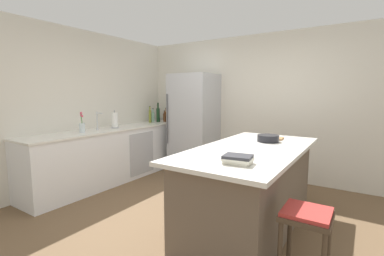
{
  "coord_description": "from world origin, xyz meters",
  "views": [
    {
      "loc": [
        1.65,
        -2.59,
        1.54
      ],
      "look_at": [
        -0.64,
        0.92,
        1.0
      ],
      "focal_mm": 25.08,
      "sensor_mm": 36.0,
      "label": 1
    }
  ],
  "objects_px": {
    "syrup_bottle": "(165,117)",
    "mixing_bowl": "(268,138)",
    "flower_vase": "(82,126)",
    "cutting_board": "(272,138)",
    "paper_towel_roll": "(115,120)",
    "wine_bottle": "(158,114)",
    "bar_stool": "(306,225)",
    "gin_bottle": "(153,117)",
    "olive_oil_bottle": "(150,116)",
    "kitchen_island": "(250,187)",
    "cookbook_stack": "(238,159)",
    "sink_faucet": "(98,120)",
    "whiskey_bottle": "(166,116)",
    "refrigerator": "(194,123)"
  },
  "relations": [
    {
      "from": "whiskey_bottle",
      "to": "wine_bottle",
      "type": "xyz_separation_m",
      "value": [
        -0.06,
        -0.2,
        0.05
      ]
    },
    {
      "from": "gin_bottle",
      "to": "syrup_bottle",
      "type": "bearing_deg",
      "value": 50.41
    },
    {
      "from": "wine_bottle",
      "to": "gin_bottle",
      "type": "relative_size",
      "value": 1.39
    },
    {
      "from": "syrup_bottle",
      "to": "cutting_board",
      "type": "bearing_deg",
      "value": -19.99
    },
    {
      "from": "kitchen_island",
      "to": "flower_vase",
      "type": "xyz_separation_m",
      "value": [
        -2.63,
        -0.31,
        0.56
      ]
    },
    {
      "from": "kitchen_island",
      "to": "paper_towel_roll",
      "type": "xyz_separation_m",
      "value": [
        -2.67,
        0.37,
        0.59
      ]
    },
    {
      "from": "kitchen_island",
      "to": "sink_faucet",
      "type": "bearing_deg",
      "value": 178.92
    },
    {
      "from": "cutting_board",
      "to": "kitchen_island",
      "type": "bearing_deg",
      "value": -91.05
    },
    {
      "from": "paper_towel_roll",
      "to": "gin_bottle",
      "type": "relative_size",
      "value": 1.06
    },
    {
      "from": "whiskey_bottle",
      "to": "olive_oil_bottle",
      "type": "relative_size",
      "value": 0.85
    },
    {
      "from": "bar_stool",
      "to": "sink_faucet",
      "type": "xyz_separation_m",
      "value": [
        -3.45,
        0.78,
        0.55
      ]
    },
    {
      "from": "kitchen_island",
      "to": "cutting_board",
      "type": "relative_size",
      "value": 7.11
    },
    {
      "from": "refrigerator",
      "to": "paper_towel_roll",
      "type": "height_order",
      "value": "refrigerator"
    },
    {
      "from": "whiskey_bottle",
      "to": "cutting_board",
      "type": "bearing_deg",
      "value": -21.67
    },
    {
      "from": "kitchen_island",
      "to": "paper_towel_roll",
      "type": "bearing_deg",
      "value": 172.12
    },
    {
      "from": "kitchen_island",
      "to": "syrup_bottle",
      "type": "height_order",
      "value": "syrup_bottle"
    },
    {
      "from": "whiskey_bottle",
      "to": "cutting_board",
      "type": "height_order",
      "value": "whiskey_bottle"
    },
    {
      "from": "bar_stool",
      "to": "cookbook_stack",
      "type": "distance_m",
      "value": 0.72
    },
    {
      "from": "refrigerator",
      "to": "sink_faucet",
      "type": "distance_m",
      "value": 1.81
    },
    {
      "from": "cookbook_stack",
      "to": "wine_bottle",
      "type": "bearing_deg",
      "value": 141.01
    },
    {
      "from": "olive_oil_bottle",
      "to": "paper_towel_roll",
      "type": "bearing_deg",
      "value": -85.15
    },
    {
      "from": "bar_stool",
      "to": "gin_bottle",
      "type": "height_order",
      "value": "gin_bottle"
    },
    {
      "from": "bar_stool",
      "to": "paper_towel_roll",
      "type": "distance_m",
      "value": 3.6
    },
    {
      "from": "syrup_bottle",
      "to": "mixing_bowl",
      "type": "height_order",
      "value": "syrup_bottle"
    },
    {
      "from": "refrigerator",
      "to": "syrup_bottle",
      "type": "bearing_deg",
      "value": 174.86
    },
    {
      "from": "whiskey_bottle",
      "to": "wine_bottle",
      "type": "relative_size",
      "value": 0.72
    },
    {
      "from": "sink_faucet",
      "to": "syrup_bottle",
      "type": "xyz_separation_m",
      "value": [
        0.13,
        1.62,
        -0.06
      ]
    },
    {
      "from": "wine_bottle",
      "to": "bar_stool",
      "type": "bearing_deg",
      "value": -33.95
    },
    {
      "from": "kitchen_island",
      "to": "sink_faucet",
      "type": "distance_m",
      "value": 2.79
    },
    {
      "from": "bar_stool",
      "to": "wine_bottle",
      "type": "height_order",
      "value": "wine_bottle"
    },
    {
      "from": "flower_vase",
      "to": "syrup_bottle",
      "type": "distance_m",
      "value": 1.98
    },
    {
      "from": "syrup_bottle",
      "to": "olive_oil_bottle",
      "type": "height_order",
      "value": "olive_oil_bottle"
    },
    {
      "from": "wine_bottle",
      "to": "gin_bottle",
      "type": "xyz_separation_m",
      "value": [
        -0.07,
        -0.09,
        -0.05
      ]
    },
    {
      "from": "syrup_bottle",
      "to": "gin_bottle",
      "type": "xyz_separation_m",
      "value": [
        -0.16,
        -0.19,
        0.02
      ]
    },
    {
      "from": "flower_vase",
      "to": "cutting_board",
      "type": "bearing_deg",
      "value": 21.29
    },
    {
      "from": "paper_towel_roll",
      "to": "wine_bottle",
      "type": "xyz_separation_m",
      "value": [
        -0.02,
        1.2,
        0.03
      ]
    },
    {
      "from": "whiskey_bottle",
      "to": "mixing_bowl",
      "type": "xyz_separation_m",
      "value": [
        2.66,
        -1.3,
        -0.07
      ]
    },
    {
      "from": "refrigerator",
      "to": "wine_bottle",
      "type": "relative_size",
      "value": 4.67
    },
    {
      "from": "mixing_bowl",
      "to": "cutting_board",
      "type": "height_order",
      "value": "mixing_bowl"
    },
    {
      "from": "flower_vase",
      "to": "wine_bottle",
      "type": "bearing_deg",
      "value": 91.53
    },
    {
      "from": "whiskey_bottle",
      "to": "cutting_board",
      "type": "distance_m",
      "value": 2.84
    },
    {
      "from": "flower_vase",
      "to": "olive_oil_bottle",
      "type": "bearing_deg",
      "value": 94.0
    },
    {
      "from": "gin_bottle",
      "to": "olive_oil_bottle",
      "type": "height_order",
      "value": "olive_oil_bottle"
    },
    {
      "from": "wine_bottle",
      "to": "mixing_bowl",
      "type": "relative_size",
      "value": 1.54
    },
    {
      "from": "paper_towel_roll",
      "to": "cutting_board",
      "type": "height_order",
      "value": "paper_towel_roll"
    },
    {
      "from": "flower_vase",
      "to": "cookbook_stack",
      "type": "relative_size",
      "value": 1.24
    },
    {
      "from": "mixing_bowl",
      "to": "paper_towel_roll",
      "type": "bearing_deg",
      "value": -177.82
    },
    {
      "from": "bar_stool",
      "to": "syrup_bottle",
      "type": "bearing_deg",
      "value": 144.13
    },
    {
      "from": "paper_towel_roll",
      "to": "gin_bottle",
      "type": "xyz_separation_m",
      "value": [
        -0.09,
        1.11,
        -0.02
      ]
    },
    {
      "from": "kitchen_island",
      "to": "wine_bottle",
      "type": "xyz_separation_m",
      "value": [
        -2.68,
        1.57,
        0.62
      ]
    }
  ]
}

